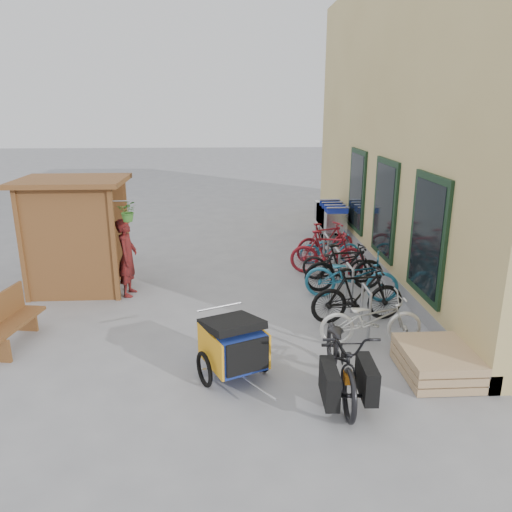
{
  "coord_description": "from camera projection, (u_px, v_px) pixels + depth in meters",
  "views": [
    {
      "loc": [
        -0.01,
        -7.79,
        3.83
      ],
      "look_at": [
        0.5,
        1.5,
        1.0
      ],
      "focal_mm": 35.0,
      "sensor_mm": 36.0,
      "label": 1
    }
  ],
  "objects": [
    {
      "name": "cargo_bike",
      "position": [
        342.0,
        357.0,
        6.78
      ],
      "size": [
        0.79,
        2.08,
        1.08
      ],
      "rotation": [
        0.0,
        0.0,
        -0.04
      ],
      "color": "black",
      "rests_on": "ground"
    },
    {
      "name": "pallet_stack",
      "position": [
        437.0,
        362.0,
        7.32
      ],
      "size": [
        1.0,
        1.2,
        0.4
      ],
      "color": "tan",
      "rests_on": "ground"
    },
    {
      "name": "bike_2",
      "position": [
        351.0,
        276.0,
        10.12
      ],
      "size": [
        2.0,
        1.17,
        0.99
      ],
      "primitive_type": "imported",
      "rotation": [
        0.0,
        0.0,
        1.28
      ],
      "color": "#226A8A",
      "rests_on": "ground"
    },
    {
      "name": "shopping_carts",
      "position": [
        330.0,
        216.0,
        14.89
      ],
      "size": [
        0.63,
        2.12,
        1.13
      ],
      "color": "silver",
      "rests_on": "ground"
    },
    {
      "name": "bench",
      "position": [
        7.0,
        320.0,
        8.15
      ],
      "size": [
        0.66,
        1.45,
        0.89
      ],
      "rotation": [
        0.0,
        0.0,
        -0.17
      ],
      "color": "brown",
      "rests_on": "ground"
    },
    {
      "name": "ground",
      "position": [
        232.0,
        337.0,
        8.56
      ],
      "size": [
        80.0,
        80.0,
        0.0
      ],
      "primitive_type": "plane",
      "color": "#969698"
    },
    {
      "name": "bike_0",
      "position": [
        371.0,
        319.0,
        8.2
      ],
      "size": [
        1.7,
        0.6,
        0.89
      ],
      "primitive_type": "imported",
      "rotation": [
        0.0,
        0.0,
        1.57
      ],
      "color": "silver",
      "rests_on": "ground"
    },
    {
      "name": "person_kiosk",
      "position": [
        127.0,
        257.0,
        10.27
      ],
      "size": [
        0.43,
        0.62,
        1.63
      ],
      "primitive_type": "imported",
      "rotation": [
        0.0,
        0.0,
        1.51
      ],
      "color": "maroon",
      "rests_on": "ground"
    },
    {
      "name": "bike_3",
      "position": [
        344.0,
        267.0,
        10.58
      ],
      "size": [
        1.76,
        0.63,
        1.04
      ],
      "primitive_type": "imported",
      "rotation": [
        0.0,
        0.0,
        1.66
      ],
      "color": "black",
      "rests_on": "ground"
    },
    {
      "name": "bike_6",
      "position": [
        330.0,
        248.0,
        12.45
      ],
      "size": [
        1.54,
        0.59,
        0.8
      ],
      "primitive_type": "imported",
      "rotation": [
        0.0,
        0.0,
        1.61
      ],
      "color": "#226A8A",
      "rests_on": "ground"
    },
    {
      "name": "bike_7",
      "position": [
        325.0,
        241.0,
        12.69
      ],
      "size": [
        1.72,
        1.0,
        1.0
      ],
      "primitive_type": "imported",
      "rotation": [
        0.0,
        0.0,
        1.92
      ],
      "color": "maroon",
      "rests_on": "ground"
    },
    {
      "name": "bike_5",
      "position": [
        327.0,
        253.0,
        11.63
      ],
      "size": [
        1.8,
        0.83,
        1.04
      ],
      "primitive_type": "imported",
      "rotation": [
        0.0,
        0.0,
        1.37
      ],
      "color": "maroon",
      "rests_on": "ground"
    },
    {
      "name": "building",
      "position": [
        494.0,
        119.0,
        12.18
      ],
      "size": [
        6.07,
        13.0,
        7.0
      ],
      "color": "#D5BF7A",
      "rests_on": "ground"
    },
    {
      "name": "bike_1",
      "position": [
        358.0,
        295.0,
        9.05
      ],
      "size": [
        1.79,
        0.69,
        1.05
      ],
      "primitive_type": "imported",
      "rotation": [
        0.0,
        0.0,
        1.69
      ],
      "color": "black",
      "rests_on": "ground"
    },
    {
      "name": "bike_4",
      "position": [
        338.0,
        263.0,
        11.21
      ],
      "size": [
        1.69,
        0.98,
        0.84
      ],
      "primitive_type": "imported",
      "rotation": [
        0.0,
        0.0,
        1.29
      ],
      "color": "black",
      "rests_on": "ground"
    },
    {
      "name": "kiosk",
      "position": [
        71.0,
        220.0,
        10.29
      ],
      "size": [
        2.49,
        1.65,
        2.4
      ],
      "color": "brown",
      "rests_on": "ground"
    },
    {
      "name": "child_trailer",
      "position": [
        233.0,
        343.0,
        7.17
      ],
      "size": [
        1.1,
        1.66,
        0.97
      ],
      "rotation": [
        0.0,
        0.0,
        0.42
      ],
      "color": "#1B3499",
      "rests_on": "ground"
    },
    {
      "name": "bike_rack",
      "position": [
        336.0,
        264.0,
        10.82
      ],
      "size": [
        0.05,
        5.35,
        0.86
      ],
      "color": "#A5A8AD",
      "rests_on": "ground"
    }
  ]
}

